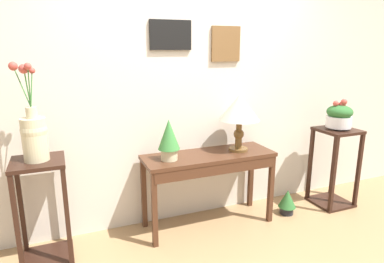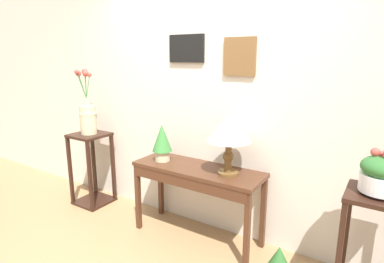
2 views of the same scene
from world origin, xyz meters
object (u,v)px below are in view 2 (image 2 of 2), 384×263
object	(u,v)px
potted_plant_on_console	(162,141)
pedestal_stand_left	(92,169)
flower_vase_tall_left	(88,114)
potted_plant_floor	(279,260)
table_lamp	(229,130)
planter_bowl_wide_right	(382,174)
console_table	(196,178)
pedestal_stand_right	(370,253)

from	to	relation	value
potted_plant_on_console	pedestal_stand_left	distance (m)	1.17
flower_vase_tall_left	potted_plant_floor	xyz separation A→B (m)	(2.31, -0.10, -0.94)
flower_vase_tall_left	table_lamp	bearing A→B (deg)	1.04
table_lamp	pedestal_stand_left	bearing A→B (deg)	-178.95
pedestal_stand_left	planter_bowl_wide_right	xyz separation A→B (m)	(2.92, -0.08, 0.57)
console_table	flower_vase_tall_left	world-z (taller)	flower_vase_tall_left
pedestal_stand_left	pedestal_stand_right	xyz separation A→B (m)	(2.92, -0.08, -0.00)
table_lamp	planter_bowl_wide_right	world-z (taller)	table_lamp
pedestal_stand_left	potted_plant_floor	xyz separation A→B (m)	(2.31, -0.09, -0.29)
pedestal_stand_left	console_table	bearing A→B (deg)	0.30
console_table	pedestal_stand_left	world-z (taller)	pedestal_stand_left
table_lamp	flower_vase_tall_left	world-z (taller)	flower_vase_tall_left
console_table	potted_plant_floor	xyz separation A→B (m)	(0.85, -0.10, -0.48)
table_lamp	potted_plant_floor	distance (m)	1.13
table_lamp	pedestal_stand_right	xyz separation A→B (m)	(1.14, -0.11, -0.70)
pedestal_stand_left	potted_plant_on_console	bearing A→B (deg)	0.71
flower_vase_tall_left	pedestal_stand_left	bearing A→B (deg)	-8.13
console_table	flower_vase_tall_left	xyz separation A→B (m)	(-1.46, -0.01, 0.46)
potted_plant_on_console	potted_plant_floor	bearing A→B (deg)	-4.94
potted_plant_on_console	pedestal_stand_left	world-z (taller)	potted_plant_on_console
table_lamp	flower_vase_tall_left	size ratio (longest dim) A/B	0.74
table_lamp	potted_plant_on_console	xyz separation A→B (m)	(-0.71, -0.02, -0.20)
pedestal_stand_right	potted_plant_floor	distance (m)	0.67
table_lamp	pedestal_stand_right	size ratio (longest dim) A/B	0.64
table_lamp	potted_plant_floor	world-z (taller)	table_lamp
table_lamp	potted_plant_on_console	bearing A→B (deg)	-178.45
flower_vase_tall_left	console_table	bearing A→B (deg)	0.29
potted_plant_on_console	planter_bowl_wide_right	bearing A→B (deg)	-2.75
pedestal_stand_left	pedestal_stand_right	size ratio (longest dim) A/B	1.00
console_table	pedestal_stand_right	size ratio (longest dim) A/B	1.45
potted_plant_on_console	pedestal_stand_left	size ratio (longest dim) A/B	0.43
potted_plant_floor	table_lamp	bearing A→B (deg)	166.60
console_table	potted_plant_floor	world-z (taller)	console_table
potted_plant_on_console	flower_vase_tall_left	world-z (taller)	flower_vase_tall_left
console_table	potted_plant_floor	size ratio (longest dim) A/B	4.71
potted_plant_on_console	pedestal_stand_left	bearing A→B (deg)	-179.29
flower_vase_tall_left	pedestal_stand_right	bearing A→B (deg)	-1.49
pedestal_stand_right	potted_plant_floor	xyz separation A→B (m)	(-0.61, -0.02, -0.28)
pedestal_stand_right	planter_bowl_wide_right	size ratio (longest dim) A/B	2.66
pedestal_stand_right	planter_bowl_wide_right	bearing A→B (deg)	-127.19
potted_plant_on_console	planter_bowl_wide_right	world-z (taller)	planter_bowl_wide_right
planter_bowl_wide_right	potted_plant_floor	world-z (taller)	planter_bowl_wide_right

